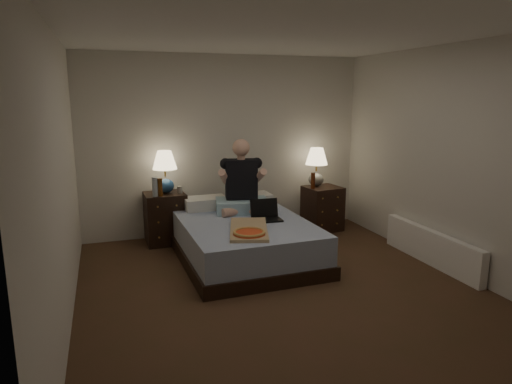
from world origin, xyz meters
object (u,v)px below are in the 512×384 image
object	(u,v)px
lamp_left	(165,172)
lamp_right	(316,167)
soda_can	(180,190)
pizza_box	(249,234)
nightstand_right	(322,208)
beer_bottle_left	(160,187)
person	(242,176)
bed	(244,240)
water_bottle	(155,187)
radiator	(431,247)
laptop	(267,211)
nightstand_left	(165,218)
beer_bottle_right	(313,181)

from	to	relation	value
lamp_left	lamp_right	bearing A→B (deg)	-1.32
soda_can	pizza_box	bearing A→B (deg)	-72.25
nightstand_right	beer_bottle_left	distance (m)	2.38
beer_bottle_left	person	xyz separation A→B (m)	(0.98, -0.38, 0.15)
bed	water_bottle	xyz separation A→B (m)	(-0.94, 0.81, 0.56)
water_bottle	pizza_box	distance (m)	1.68
nightstand_right	radiator	world-z (taller)	nightstand_right
pizza_box	radiator	xyz separation A→B (m)	(2.17, -0.21, -0.32)
water_bottle	radiator	size ratio (longest dim) A/B	0.16
radiator	bed	bearing A→B (deg)	157.54
bed	beer_bottle_left	world-z (taller)	beer_bottle_left
beer_bottle_left	laptop	distance (m)	1.45
nightstand_left	water_bottle	xyz separation A→B (m)	(-0.13, -0.15, 0.46)
bed	water_bottle	bearing A→B (deg)	137.91
bed	lamp_right	xyz separation A→B (m)	(1.39, 0.93, 0.68)
nightstand_left	pizza_box	bearing A→B (deg)	-69.09
laptop	beer_bottle_left	bearing A→B (deg)	144.38
radiator	nightstand_left	bearing A→B (deg)	147.77
nightstand_right	water_bottle	bearing A→B (deg)	173.01
bed	nightstand_left	xyz separation A→B (m)	(-0.81, 0.95, 0.10)
lamp_right	person	distance (m)	1.38
beer_bottle_right	laptop	bearing A→B (deg)	-139.76
water_bottle	laptop	bearing A→B (deg)	-36.35
lamp_left	soda_can	distance (m)	0.31
bed	beer_bottle_right	xyz separation A→B (m)	(1.26, 0.77, 0.52)
lamp_left	person	xyz separation A→B (m)	(0.89, -0.56, -0.01)
lamp_left	beer_bottle_right	bearing A→B (deg)	-5.91
beer_bottle_left	laptop	world-z (taller)	beer_bottle_left
lamp_left	pizza_box	size ratio (longest dim) A/B	0.74
lamp_left	pizza_box	bearing A→B (deg)	-68.12
nightstand_right	beer_bottle_right	bearing A→B (deg)	-169.56
nightstand_right	nightstand_left	bearing A→B (deg)	169.37
nightstand_left	beer_bottle_left	xyz separation A→B (m)	(-0.07, -0.15, 0.45)
bed	laptop	xyz separation A→B (m)	(0.26, -0.08, 0.36)
nightstand_left	pizza_box	world-z (taller)	nightstand_left
beer_bottle_left	radiator	xyz separation A→B (m)	(2.92, -1.64, -0.59)
nightstand_left	lamp_left	xyz separation A→B (m)	(0.02, 0.03, 0.62)
bed	pizza_box	bearing A→B (deg)	-103.89
bed	lamp_left	distance (m)	1.45
bed	water_bottle	distance (m)	1.36
pizza_box	lamp_right	bearing A→B (deg)	62.06
person	lamp_left	bearing A→B (deg)	159.00
soda_can	lamp_right	bearing A→B (deg)	1.87
beer_bottle_left	beer_bottle_right	size ratio (longest dim) A/B	1.00
nightstand_right	laptop	xyz separation A→B (m)	(-1.19, -0.91, 0.28)
nightstand_right	beer_bottle_right	xyz separation A→B (m)	(-0.19, -0.06, 0.44)
nightstand_right	person	size ratio (longest dim) A/B	0.69
nightstand_right	pizza_box	xyz separation A→B (m)	(-1.59, -1.46, 0.20)
lamp_right	laptop	size ratio (longest dim) A/B	1.65
lamp_left	soda_can	size ratio (longest dim) A/B	5.60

